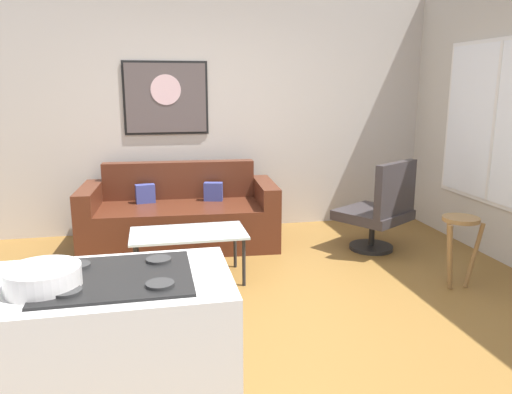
{
  "coord_description": "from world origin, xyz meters",
  "views": [
    {
      "loc": [
        -0.67,
        -3.34,
        1.68
      ],
      "look_at": [
        0.22,
        0.9,
        0.7
      ],
      "focal_mm": 34.78,
      "sensor_mm": 36.0,
      "label": 1
    }
  ],
  "objects": [
    {
      "name": "coffee_table",
      "position": [
        -0.4,
        0.8,
        0.4
      ],
      "size": [
        0.99,
        0.54,
        0.44
      ],
      "color": "silver",
      "rests_on": "ground"
    },
    {
      "name": "window",
      "position": [
        2.59,
        0.9,
        1.32
      ],
      "size": [
        0.03,
        1.61,
        1.6
      ],
      "color": "silver"
    },
    {
      "name": "back_wall",
      "position": [
        0.0,
        2.42,
        1.4
      ],
      "size": [
        6.4,
        0.05,
        2.8
      ],
      "primitive_type": "cube",
      "color": "#BCB4AB",
      "rests_on": "ground"
    },
    {
      "name": "ground",
      "position": [
        0.0,
        0.0,
        -0.02
      ],
      "size": [
        6.4,
        6.4,
        0.04
      ],
      "primitive_type": "cube",
      "color": "brown"
    },
    {
      "name": "mixing_bowl",
      "position": [
        -1.1,
        -1.44,
        0.96
      ],
      "size": [
        0.28,
        0.28,
        0.09
      ],
      "color": "silver",
      "rests_on": "kitchen_counter"
    },
    {
      "name": "couch",
      "position": [
        -0.41,
        1.82,
        0.3
      ],
      "size": [
        2.06,
        1.0,
        0.85
      ],
      "color": "#4E2415",
      "rests_on": "ground"
    },
    {
      "name": "bar_stool",
      "position": [
        1.82,
        0.19,
        0.47
      ],
      "size": [
        0.35,
        0.34,
        0.61
      ],
      "color": "olive",
      "rests_on": "ground"
    },
    {
      "name": "armchair",
      "position": [
        1.58,
        1.18,
        0.44
      ],
      "size": [
        0.87,
        0.87,
        0.95
      ],
      "color": "black",
      "rests_on": "ground"
    },
    {
      "name": "wall_painting",
      "position": [
        -0.49,
        2.38,
        1.54
      ],
      "size": [
        0.94,
        0.03,
        0.81
      ],
      "color": "black"
    },
    {
      "name": "kitchen_counter",
      "position": [
        -1.09,
        -1.38,
        0.46
      ],
      "size": [
        1.45,
        0.62,
        0.94
      ],
      "color": "silver",
      "rests_on": "ground"
    }
  ]
}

